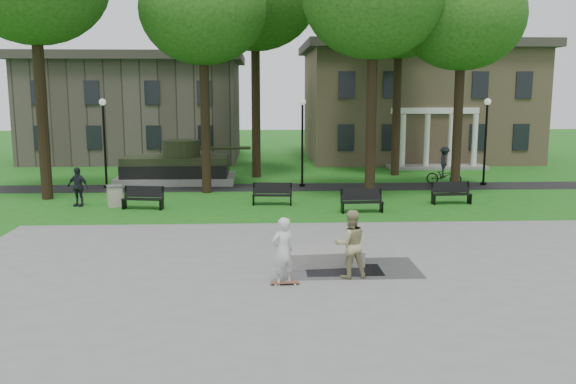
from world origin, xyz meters
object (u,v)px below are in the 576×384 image
at_px(skateboarder, 283,251).
at_px(park_bench_0, 143,197).
at_px(trash_bin, 115,196).
at_px(concrete_block, 325,257).
at_px(cyclist, 444,169).
at_px(friend_watching, 350,244).

height_order(skateboarder, park_bench_0, skateboarder).
bearing_deg(trash_bin, park_bench_0, -25.18).
distance_m(concrete_block, park_bench_0, 11.49).
relative_size(skateboarder, cyclist, 0.87).
relative_size(friend_watching, trash_bin, 1.99).
xyz_separation_m(skateboarder, cyclist, (9.55, 17.13, -0.07)).
bearing_deg(skateboarder, park_bench_0, -90.47).
distance_m(concrete_block, cyclist, 17.39).
distance_m(cyclist, park_bench_0, 16.54).
relative_size(park_bench_0, trash_bin, 1.93).
distance_m(skateboarder, cyclist, 19.61).
bearing_deg(skateboarder, trash_bin, -86.59).
distance_m(concrete_block, trash_bin, 12.88).
relative_size(concrete_block, friend_watching, 1.15).
bearing_deg(concrete_block, park_bench_0, 128.08).
relative_size(friend_watching, cyclist, 0.91).
bearing_deg(trash_bin, cyclist, 18.60).
relative_size(cyclist, trash_bin, 2.19).
xyz_separation_m(concrete_block, skateboarder, (-1.33, -1.82, 0.69)).
bearing_deg(skateboarder, concrete_block, -154.55).
bearing_deg(cyclist, trash_bin, 129.47).
distance_m(friend_watching, park_bench_0, 12.87).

